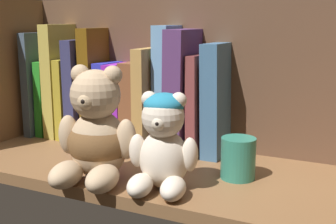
{
  "coord_description": "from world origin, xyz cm",
  "views": [
    {
      "loc": [
        35.04,
        -64.05,
        26.75
      ],
      "look_at": [
        3.46,
        0.0,
        11.79
      ],
      "focal_mm": 46.98,
      "sensor_mm": 36.0,
      "label": 1
    }
  ],
  "objects_px": {
    "book_1": "(57,96)",
    "book_2": "(66,80)",
    "book_9": "(155,97)",
    "book_11": "(187,91)",
    "book_4": "(87,88)",
    "book_6": "(112,101)",
    "book_12": "(203,104)",
    "teddy_bear_smaller": "(163,144)",
    "book_5": "(98,84)",
    "teddy_bear_larger": "(96,136)",
    "book_13": "(218,100)",
    "book_3": "(77,97)",
    "book_0": "(48,82)",
    "pillar_candle": "(238,158)",
    "book_7": "(126,103)",
    "book_10": "(169,88)",
    "book_8": "(141,103)"
  },
  "relations": [
    {
      "from": "book_0",
      "to": "book_11",
      "type": "distance_m",
      "value": 0.34
    },
    {
      "from": "book_3",
      "to": "teddy_bear_smaller",
      "type": "distance_m",
      "value": 0.37
    },
    {
      "from": "teddy_bear_larger",
      "to": "pillar_candle",
      "type": "relative_size",
      "value": 2.72
    },
    {
      "from": "book_9",
      "to": "book_11",
      "type": "relative_size",
      "value": 0.85
    },
    {
      "from": "book_3",
      "to": "teddy_bear_smaller",
      "type": "bearing_deg",
      "value": -33.0
    },
    {
      "from": "book_1",
      "to": "book_2",
      "type": "relative_size",
      "value": 0.68
    },
    {
      "from": "book_5",
      "to": "pillar_candle",
      "type": "xyz_separation_m",
      "value": [
        0.34,
        -0.11,
        -0.08
      ]
    },
    {
      "from": "book_12",
      "to": "pillar_candle",
      "type": "height_order",
      "value": "book_12"
    },
    {
      "from": "book_1",
      "to": "teddy_bear_larger",
      "type": "height_order",
      "value": "teddy_bear_larger"
    },
    {
      "from": "book_1",
      "to": "teddy_bear_larger",
      "type": "distance_m",
      "value": 0.33
    },
    {
      "from": "book_11",
      "to": "book_12",
      "type": "xyz_separation_m",
      "value": [
        0.03,
        0.0,
        -0.02
      ]
    },
    {
      "from": "book_5",
      "to": "book_8",
      "type": "distance_m",
      "value": 0.11
    },
    {
      "from": "book_2",
      "to": "book_11",
      "type": "distance_m",
      "value": 0.29
    },
    {
      "from": "book_3",
      "to": "book_11",
      "type": "relative_size",
      "value": 0.73
    },
    {
      "from": "book_5",
      "to": "teddy_bear_larger",
      "type": "distance_m",
      "value": 0.26
    },
    {
      "from": "book_5",
      "to": "teddy_bear_larger",
      "type": "bearing_deg",
      "value": -55.96
    },
    {
      "from": "book_13",
      "to": "book_10",
      "type": "bearing_deg",
      "value": 180.0
    },
    {
      "from": "book_4",
      "to": "book_10",
      "type": "distance_m",
      "value": 0.2
    },
    {
      "from": "book_1",
      "to": "book_0",
      "type": "bearing_deg",
      "value": 180.0
    },
    {
      "from": "book_4",
      "to": "book_6",
      "type": "bearing_deg",
      "value": 0.0
    },
    {
      "from": "book_2",
      "to": "book_3",
      "type": "distance_m",
      "value": 0.05
    },
    {
      "from": "book_8",
      "to": "book_1",
      "type": "bearing_deg",
      "value": 180.0
    },
    {
      "from": "book_11",
      "to": "book_12",
      "type": "bearing_deg",
      "value": 0.0
    },
    {
      "from": "teddy_bear_larger",
      "to": "book_0",
      "type": "bearing_deg",
      "value": 142.96
    },
    {
      "from": "book_8",
      "to": "book_10",
      "type": "distance_m",
      "value": 0.07
    },
    {
      "from": "book_10",
      "to": "book_12",
      "type": "relative_size",
      "value": 1.28
    },
    {
      "from": "book_0",
      "to": "book_4",
      "type": "height_order",
      "value": "book_0"
    },
    {
      "from": "book_2",
      "to": "teddy_bear_larger",
      "type": "height_order",
      "value": "book_2"
    },
    {
      "from": "book_4",
      "to": "book_6",
      "type": "distance_m",
      "value": 0.07
    },
    {
      "from": "book_4",
      "to": "pillar_candle",
      "type": "distance_m",
      "value": 0.4
    },
    {
      "from": "book_2",
      "to": "book_12",
      "type": "xyz_separation_m",
      "value": [
        0.32,
        0.0,
        -0.03
      ]
    },
    {
      "from": "book_13",
      "to": "pillar_candle",
      "type": "xyz_separation_m",
      "value": [
        0.07,
        -0.11,
        -0.07
      ]
    },
    {
      "from": "book_6",
      "to": "book_8",
      "type": "relative_size",
      "value": 0.97
    },
    {
      "from": "book_6",
      "to": "pillar_candle",
      "type": "height_order",
      "value": "book_6"
    },
    {
      "from": "book_7",
      "to": "book_10",
      "type": "height_order",
      "value": "book_10"
    },
    {
      "from": "book_8",
      "to": "book_12",
      "type": "distance_m",
      "value": 0.13
    },
    {
      "from": "book_9",
      "to": "book_10",
      "type": "distance_m",
      "value": 0.04
    },
    {
      "from": "book_1",
      "to": "pillar_candle",
      "type": "bearing_deg",
      "value": -13.64
    },
    {
      "from": "book_12",
      "to": "teddy_bear_smaller",
      "type": "height_order",
      "value": "book_12"
    },
    {
      "from": "book_4",
      "to": "book_2",
      "type": "bearing_deg",
      "value": 180.0
    },
    {
      "from": "book_3",
      "to": "teddy_bear_smaller",
      "type": "relative_size",
      "value": 1.15
    },
    {
      "from": "book_7",
      "to": "book_10",
      "type": "distance_m",
      "value": 0.11
    },
    {
      "from": "teddy_bear_larger",
      "to": "book_6",
      "type": "bearing_deg",
      "value": 117.66
    },
    {
      "from": "book_12",
      "to": "book_10",
      "type": "bearing_deg",
      "value": 180.0
    },
    {
      "from": "book_13",
      "to": "book_11",
      "type": "bearing_deg",
      "value": 180.0
    },
    {
      "from": "book_0",
      "to": "book_4",
      "type": "bearing_deg",
      "value": 0.0
    },
    {
      "from": "book_11",
      "to": "pillar_candle",
      "type": "relative_size",
      "value": 3.49
    },
    {
      "from": "book_1",
      "to": "book_2",
      "type": "height_order",
      "value": "book_2"
    },
    {
      "from": "book_10",
      "to": "teddy_bear_larger",
      "type": "height_order",
      "value": "book_10"
    },
    {
      "from": "teddy_bear_smaller",
      "to": "book_11",
      "type": "bearing_deg",
      "value": 103.88
    }
  ]
}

